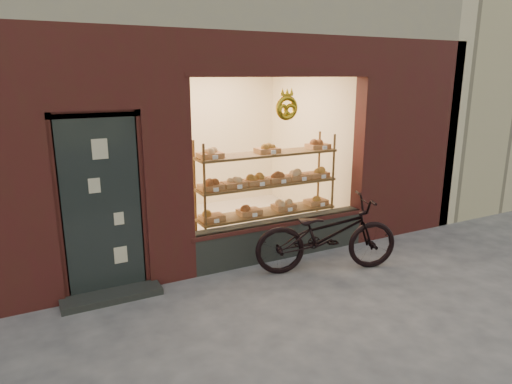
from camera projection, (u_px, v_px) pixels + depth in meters
ground at (348, 334)px, 4.67m from camera, size 90.00×90.00×0.00m
neighbor_right at (507, 3)px, 12.56m from camera, size 12.00×7.00×9.00m
display_shelf at (267, 193)px, 6.85m from camera, size 2.20×0.45×1.70m
bicycle at (327, 234)px, 6.09m from camera, size 2.05×1.24×1.02m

